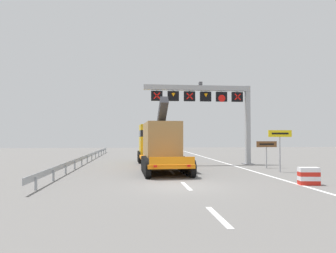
{
  "coord_description": "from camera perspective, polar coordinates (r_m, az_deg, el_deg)",
  "views": [
    {
      "loc": [
        -2.24,
        -15.44,
        2.47
      ],
      "look_at": [
        0.43,
        9.73,
        3.32
      ],
      "focal_mm": 33.12,
      "sensor_mm": 36.0,
      "label": 1
    }
  ],
  "objects": [
    {
      "name": "heavy_haul_truck_orange",
      "position": [
        26.02,
        -1.95,
        -2.99
      ],
      "size": [
        3.4,
        14.13,
        5.3
      ],
      "color": "orange",
      "rests_on": "ground"
    },
    {
      "name": "overhead_lane_gantry",
      "position": [
        27.98,
        7.95,
        4.64
      ],
      "size": [
        9.83,
        0.9,
        7.36
      ],
      "color": "#9EA0A5",
      "rests_on": "ground"
    },
    {
      "name": "ground",
      "position": [
        15.79,
        2.21,
        -10.93
      ],
      "size": [
        112.0,
        112.0,
        0.0
      ],
      "primitive_type": "plane",
      "color": "slate"
    },
    {
      "name": "lane_markings",
      "position": [
        39.57,
        -2.35,
        -5.5
      ],
      "size": [
        0.2,
        62.54,
        0.01
      ],
      "color": "silver",
      "rests_on": "ground"
    },
    {
      "name": "tourist_info_sign_brown",
      "position": [
        25.89,
        17.68,
        -3.68
      ],
      "size": [
        1.66,
        0.15,
        2.13
      ],
      "color": "#9EA0A5",
      "rests_on": "ground"
    },
    {
      "name": "crash_barrier_striped",
      "position": [
        17.68,
        24.48,
        -8.32
      ],
      "size": [
        1.06,
        0.63,
        0.9
      ],
      "color": "red",
      "rests_on": "ground"
    },
    {
      "name": "guardrail_left",
      "position": [
        32.44,
        -14.31,
        -5.24
      ],
      "size": [
        0.13,
        37.23,
        0.76
      ],
      "color": "#999EA3",
      "rests_on": "ground"
    },
    {
      "name": "exit_sign_yellow",
      "position": [
        23.19,
        19.91,
        -2.35
      ],
      "size": [
        1.71,
        0.15,
        2.95
      ],
      "color": "#9EA0A5",
      "rests_on": "ground"
    },
    {
      "name": "edge_line_right",
      "position": [
        28.81,
        11.07,
        -6.8
      ],
      "size": [
        0.2,
        63.0,
        0.01
      ],
      "primitive_type": "cube",
      "color": "silver",
      "rests_on": "ground"
    }
  ]
}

